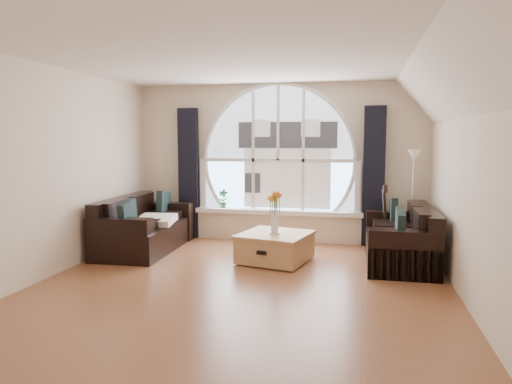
% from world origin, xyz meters
% --- Properties ---
extents(ground, '(5.00, 5.50, 0.01)m').
position_xyz_m(ground, '(0.00, 0.00, 0.00)').
color(ground, brown).
rests_on(ground, ground).
extents(ceiling, '(5.00, 5.50, 0.01)m').
position_xyz_m(ceiling, '(0.00, 0.00, 2.70)').
color(ceiling, silver).
rests_on(ceiling, ground).
extents(wall_back, '(5.00, 0.01, 2.70)m').
position_xyz_m(wall_back, '(0.00, 2.75, 1.35)').
color(wall_back, beige).
rests_on(wall_back, ground).
extents(wall_front, '(5.00, 0.01, 2.70)m').
position_xyz_m(wall_front, '(0.00, -2.75, 1.35)').
color(wall_front, beige).
rests_on(wall_front, ground).
extents(wall_left, '(0.01, 5.50, 2.70)m').
position_xyz_m(wall_left, '(-2.50, 0.00, 1.35)').
color(wall_left, beige).
rests_on(wall_left, ground).
extents(wall_right, '(0.01, 5.50, 2.70)m').
position_xyz_m(wall_right, '(2.50, 0.00, 1.35)').
color(wall_right, beige).
rests_on(wall_right, ground).
extents(attic_slope, '(0.92, 5.50, 0.72)m').
position_xyz_m(attic_slope, '(2.20, 0.00, 2.35)').
color(attic_slope, silver).
rests_on(attic_slope, ground).
extents(arched_window, '(2.60, 0.06, 2.15)m').
position_xyz_m(arched_window, '(0.00, 2.72, 1.62)').
color(arched_window, silver).
rests_on(arched_window, wall_back).
extents(window_sill, '(2.90, 0.22, 0.08)m').
position_xyz_m(window_sill, '(0.00, 2.65, 0.51)').
color(window_sill, white).
rests_on(window_sill, wall_back).
extents(window_frame, '(2.76, 0.08, 2.15)m').
position_xyz_m(window_frame, '(0.00, 2.69, 1.62)').
color(window_frame, white).
rests_on(window_frame, wall_back).
extents(neighbor_house, '(1.70, 0.02, 1.50)m').
position_xyz_m(neighbor_house, '(0.15, 2.71, 1.50)').
color(neighbor_house, silver).
rests_on(neighbor_house, wall_back).
extents(curtain_left, '(0.35, 0.12, 2.30)m').
position_xyz_m(curtain_left, '(-1.60, 2.63, 1.15)').
color(curtain_left, black).
rests_on(curtain_left, ground).
extents(curtain_right, '(0.35, 0.12, 2.30)m').
position_xyz_m(curtain_right, '(1.60, 2.63, 1.15)').
color(curtain_right, black).
rests_on(curtain_right, ground).
extents(sofa_left, '(1.01, 1.93, 0.84)m').
position_xyz_m(sofa_left, '(-1.95, 1.54, 0.40)').
color(sofa_left, black).
rests_on(sofa_left, ground).
extents(sofa_right, '(0.91, 1.82, 0.81)m').
position_xyz_m(sofa_right, '(1.95, 1.56, 0.40)').
color(sofa_right, black).
rests_on(sofa_right, ground).
extents(coffee_chest, '(1.13, 1.13, 0.46)m').
position_xyz_m(coffee_chest, '(0.20, 1.27, 0.23)').
color(coffee_chest, '#A87B46').
rests_on(coffee_chest, ground).
extents(throw_blanket, '(0.61, 0.61, 0.10)m').
position_xyz_m(throw_blanket, '(-1.73, 1.49, 0.50)').
color(throw_blanket, silver).
rests_on(throw_blanket, sofa_left).
extents(vase_flowers, '(0.24, 0.24, 0.70)m').
position_xyz_m(vase_flowers, '(0.21, 1.21, 0.81)').
color(vase_flowers, white).
rests_on(vase_flowers, coffee_chest).
extents(floor_lamp, '(0.24, 0.24, 1.60)m').
position_xyz_m(floor_lamp, '(2.18, 2.24, 0.80)').
color(floor_lamp, '#B2B2B2').
rests_on(floor_lamp, ground).
extents(guitar, '(0.42, 0.35, 1.06)m').
position_xyz_m(guitar, '(1.76, 2.28, 0.53)').
color(guitar, brown).
rests_on(guitar, ground).
extents(potted_plant, '(0.19, 0.14, 0.33)m').
position_xyz_m(potted_plant, '(-0.97, 2.65, 0.72)').
color(potted_plant, '#1E6023').
rests_on(potted_plant, window_sill).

